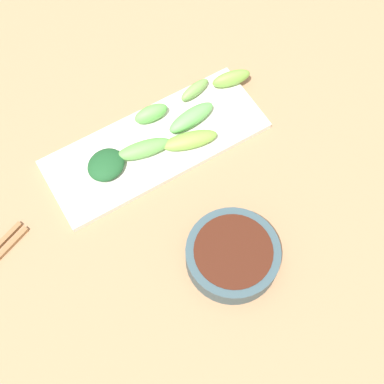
% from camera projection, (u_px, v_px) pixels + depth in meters
% --- Properties ---
extents(tabletop, '(2.10, 2.10, 0.02)m').
position_uv_depth(tabletop, '(196.00, 202.00, 0.92)').
color(tabletop, '#9C7552').
rests_on(tabletop, ground).
extents(sauce_bowl, '(0.15, 0.15, 0.04)m').
position_uv_depth(sauce_bowl, '(233.00, 255.00, 0.84)').
color(sauce_bowl, '#324A52').
rests_on(sauce_bowl, tabletop).
extents(serving_plate, '(0.15, 0.39, 0.01)m').
position_uv_depth(serving_plate, '(156.00, 144.00, 0.95)').
color(serving_plate, silver).
rests_on(serving_plate, tabletop).
extents(broccoli_stalk_0, '(0.05, 0.10, 0.03)m').
position_uv_depth(broccoli_stalk_0, '(144.00, 149.00, 0.92)').
color(broccoli_stalk_0, '#5DA34A').
rests_on(broccoli_stalk_0, serving_plate).
extents(broccoli_stalk_1, '(0.03, 0.06, 0.03)m').
position_uv_depth(broccoli_stalk_1, '(151.00, 114.00, 0.95)').
color(broccoli_stalk_1, '#63BB51').
rests_on(broccoli_stalk_1, serving_plate).
extents(broccoli_leafy_2, '(0.08, 0.08, 0.02)m').
position_uv_depth(broccoli_leafy_2, '(106.00, 165.00, 0.91)').
color(broccoli_leafy_2, '#1B4D25').
rests_on(broccoli_leafy_2, serving_plate).
extents(broccoli_stalk_3, '(0.04, 0.08, 0.03)m').
position_uv_depth(broccoli_stalk_3, '(231.00, 78.00, 0.98)').
color(broccoli_stalk_3, '#73AE41').
rests_on(broccoli_stalk_3, serving_plate).
extents(broccoli_stalk_4, '(0.04, 0.10, 0.03)m').
position_uv_depth(broccoli_stalk_4, '(191.00, 118.00, 0.95)').
color(broccoli_stalk_4, '#60B656').
rests_on(broccoli_stalk_4, serving_plate).
extents(broccoli_stalk_5, '(0.06, 0.10, 0.02)m').
position_uv_depth(broccoli_stalk_5, '(190.00, 140.00, 0.93)').
color(broccoli_stalk_5, '#78B240').
rests_on(broccoli_stalk_5, serving_plate).
extents(broccoli_stalk_6, '(0.03, 0.07, 0.02)m').
position_uv_depth(broccoli_stalk_6, '(195.00, 90.00, 0.98)').
color(broccoli_stalk_6, '#71A44F').
rests_on(broccoli_stalk_6, serving_plate).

